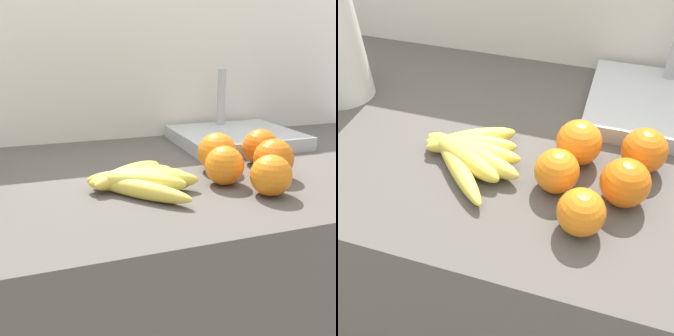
# 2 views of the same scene
# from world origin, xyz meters

# --- Properties ---
(wall_back) EXTENTS (1.97, 0.06, 1.30)m
(wall_back) POSITION_xyz_m (0.00, 0.36, 0.65)
(wall_back) COLOR silver
(wall_back) RESTS_ON ground
(banana_bunch) EXTENTS (0.21, 0.23, 0.04)m
(banana_bunch) POSITION_xyz_m (-0.06, -0.10, 0.90)
(banana_bunch) COLOR #E8CA4C
(banana_bunch) RESTS_ON counter
(orange_center) EXTENTS (0.08, 0.08, 0.08)m
(orange_center) POSITION_xyz_m (0.11, -0.12, 0.92)
(orange_center) COLOR orange
(orange_center) RESTS_ON counter
(orange_back_right) EXTENTS (0.08, 0.08, 0.08)m
(orange_back_right) POSITION_xyz_m (0.22, -0.11, 0.92)
(orange_back_right) COLOR orange
(orange_back_right) RESTS_ON counter
(orange_back_left) EXTENTS (0.08, 0.08, 0.08)m
(orange_back_left) POSITION_xyz_m (0.13, -0.04, 0.92)
(orange_back_left) COLOR orange
(orange_back_left) RESTS_ON counter
(orange_right) EXTENTS (0.08, 0.08, 0.08)m
(orange_right) POSITION_xyz_m (0.25, -0.02, 0.92)
(orange_right) COLOR orange
(orange_right) RESTS_ON counter
(orange_far_right) EXTENTS (0.08, 0.08, 0.08)m
(orange_far_right) POSITION_xyz_m (0.17, -0.20, 0.92)
(orange_far_right) COLOR orange
(orange_far_right) RESTS_ON counter
(sink_basin) EXTENTS (0.32, 0.28, 0.20)m
(sink_basin) POSITION_xyz_m (0.29, 0.17, 0.90)
(sink_basin) COLOR #B7BABF
(sink_basin) RESTS_ON counter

